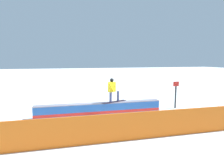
# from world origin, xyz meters

# --- Properties ---
(ground_plane) EXTENTS (120.00, 120.00, 0.00)m
(ground_plane) POSITION_xyz_m (0.00, 0.00, 0.00)
(ground_plane) COLOR white
(grind_box) EXTENTS (7.13, 0.68, 0.69)m
(grind_box) POSITION_xyz_m (0.00, 0.00, 0.31)
(grind_box) COLOR blue
(grind_box) RESTS_ON ground_plane
(snowboarder) EXTENTS (1.57, 0.83, 1.38)m
(snowboarder) POSITION_xyz_m (-0.71, 0.07, 1.43)
(snowboarder) COLOR black
(snowboarder) RESTS_ON grind_box
(safety_fence) EXTENTS (13.90, 0.49, 1.10)m
(safety_fence) POSITION_xyz_m (0.00, 3.68, 0.55)
(safety_fence) COLOR orange
(safety_fence) RESTS_ON ground_plane
(trail_marker) EXTENTS (0.40, 0.10, 1.72)m
(trail_marker) POSITION_xyz_m (-4.97, -0.15, 0.93)
(trail_marker) COLOR #262628
(trail_marker) RESTS_ON ground_plane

